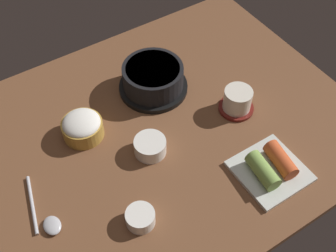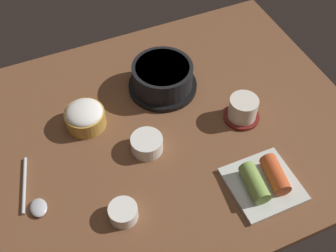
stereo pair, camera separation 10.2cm
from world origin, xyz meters
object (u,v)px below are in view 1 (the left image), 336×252
Objects in this scene: rice_bowl at (82,127)px; kimchi_plate at (271,168)px; spoon at (46,219)px; tea_cup_with_saucer at (237,101)px; banchan_cup_center at (150,146)px; stone_pot at (153,78)px; side_bowl_near at (140,218)px.

rice_bowl is 0.66× the size of kimchi_plate.
kimchi_plate reaches higher than spoon.
banchan_cup_center is at bearing 178.98° from tea_cup_with_saucer.
banchan_cup_center is at bearing 135.17° from kimchi_plate.
stone_pot is at bearing 56.51° from banchan_cup_center.
stone_pot is 2.02× the size of tea_cup_with_saucer.
banchan_cup_center is (-25.43, 0.45, -1.10)cm from tea_cup_with_saucer.
side_bowl_near is at bearing 170.27° from kimchi_plate.
side_bowl_near reaches higher than spoon.
stone_pot is at bearing 10.29° from rice_bowl.
stone_pot is 1.84× the size of rice_bowl.
tea_cup_with_saucer is 53.30cm from spoon.
kimchi_plate is (-5.54, -19.32, -1.35)cm from tea_cup_with_saucer.
tea_cup_with_saucer is 39.17cm from side_bowl_near.
rice_bowl is at bearing 133.22° from kimchi_plate.
side_bowl_near is (-36.55, -14.01, -1.36)cm from tea_cup_with_saucer.
side_bowl_near is (-31.02, 5.32, -0.01)cm from kimchi_plate.
banchan_cup_center reaches higher than side_bowl_near.
stone_pot is 22.78cm from rice_bowl.
side_bowl_near is 19.95cm from spoon.
rice_bowl is at bearing 130.03° from banchan_cup_center.
tea_cup_with_saucer is at bearing 3.24° from spoon.
rice_bowl is 45.16cm from kimchi_plate.
stone_pot is 2.40× the size of banchan_cup_center.
tea_cup_with_saucer is (14.05, -17.64, -0.68)cm from stone_pot.
tea_cup_with_saucer is 1.44× the size of side_bowl_near.
spoon is at bearing 146.47° from side_bowl_near.
kimchi_plate is at bearing -77.03° from stone_pot.
banchan_cup_center is (11.03, -13.12, -1.01)cm from rice_bowl.
kimchi_plate is at bearing -9.73° from side_bowl_near.
kimchi_plate is at bearing -44.83° from banchan_cup_center.
rice_bowl is at bearing 44.80° from spoon.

